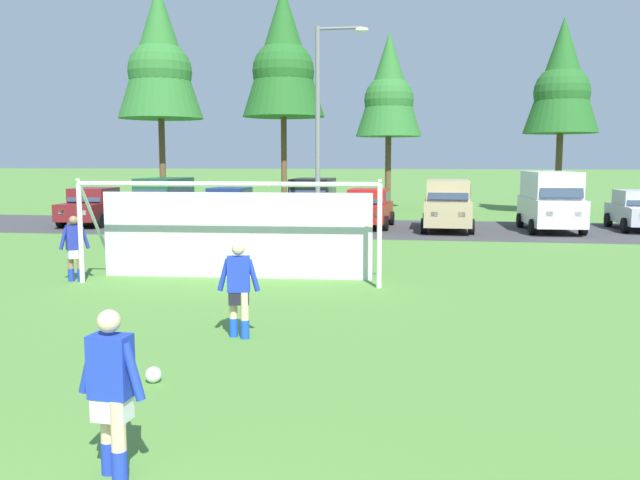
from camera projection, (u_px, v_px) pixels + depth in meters
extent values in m
plane|color=#518438|center=(326.00, 273.00, 17.93)|extent=(400.00, 400.00, 0.00)
cube|color=#3D3D3F|center=(366.00, 228.00, 29.65)|extent=(52.00, 8.40, 0.01)
sphere|color=white|center=(153.00, 375.00, 9.11)|extent=(0.22, 0.22, 0.22)
sphere|color=black|center=(153.00, 374.00, 9.11)|extent=(0.08, 0.08, 0.08)
sphere|color=red|center=(158.00, 375.00, 9.10)|extent=(0.07, 0.07, 0.07)
cylinder|color=white|center=(379.00, 237.00, 15.70)|extent=(0.12, 0.12, 2.44)
cylinder|color=white|center=(80.00, 233.00, 16.44)|extent=(0.12, 0.12, 2.44)
cylinder|color=white|center=(226.00, 184.00, 15.92)|extent=(7.32, 0.53, 0.12)
cylinder|color=white|center=(380.00, 228.00, 16.58)|extent=(0.19, 1.95, 2.46)
cylinder|color=white|center=(96.00, 225.00, 17.31)|extent=(0.19, 1.95, 2.46)
cube|color=silver|center=(236.00, 235.00, 17.07)|extent=(6.95, 0.43, 2.20)
cylinder|color=beige|center=(245.00, 315.00, 11.32)|extent=(0.14, 0.14, 0.80)
cylinder|color=beige|center=(233.00, 314.00, 11.45)|extent=(0.14, 0.14, 0.80)
cylinder|color=blue|center=(245.00, 329.00, 11.35)|extent=(0.15, 0.15, 0.32)
cylinder|color=blue|center=(234.00, 327.00, 11.48)|extent=(0.15, 0.15, 0.32)
cube|color=black|center=(239.00, 296.00, 11.35)|extent=(0.38, 0.29, 0.28)
cube|color=#1E38B7|center=(238.00, 274.00, 11.30)|extent=(0.42, 0.32, 0.60)
sphere|color=beige|center=(238.00, 249.00, 11.25)|extent=(0.22, 0.22, 0.22)
cylinder|color=#1E38B7|center=(253.00, 275.00, 11.28)|extent=(0.24, 0.14, 0.55)
cylinder|color=#1E38B7|center=(224.00, 275.00, 11.33)|extent=(0.24, 0.14, 0.55)
cylinder|color=#936B4C|center=(80.00, 265.00, 16.68)|extent=(0.14, 0.14, 0.80)
cylinder|color=#936B4C|center=(71.00, 265.00, 16.67)|extent=(0.14, 0.14, 0.80)
cylinder|color=#1E38B7|center=(81.00, 275.00, 16.71)|extent=(0.15, 0.15, 0.32)
cylinder|color=#1E38B7|center=(71.00, 275.00, 16.70)|extent=(0.15, 0.15, 0.32)
cube|color=silver|center=(75.00, 253.00, 16.64)|extent=(0.40, 0.39, 0.28)
cube|color=#232D99|center=(74.00, 238.00, 16.59)|extent=(0.44, 0.43, 0.60)
sphere|color=#936B4C|center=(73.00, 220.00, 16.54)|extent=(0.22, 0.22, 0.22)
cylinder|color=#232D99|center=(85.00, 238.00, 16.69)|extent=(0.23, 0.22, 0.55)
cylinder|color=#232D99|center=(63.00, 239.00, 16.50)|extent=(0.23, 0.22, 0.55)
cylinder|color=beige|center=(108.00, 434.00, 6.44)|extent=(0.14, 0.14, 0.80)
cylinder|color=beige|center=(119.00, 442.00, 6.24)|extent=(0.14, 0.14, 0.80)
cylinder|color=#1E38B7|center=(109.00, 457.00, 6.46)|extent=(0.15, 0.15, 0.32)
cylinder|color=#1E38B7|center=(120.00, 467.00, 6.27)|extent=(0.15, 0.15, 0.32)
cube|color=silver|center=(112.00, 405.00, 6.30)|extent=(0.35, 0.24, 0.28)
cube|color=#1E38B7|center=(111.00, 366.00, 6.26)|extent=(0.39, 0.26, 0.60)
sphere|color=beige|center=(109.00, 321.00, 6.20)|extent=(0.22, 0.22, 0.22)
cylinder|color=#1E38B7|center=(89.00, 365.00, 6.35)|extent=(0.23, 0.10, 0.55)
cylinder|color=#1E38B7|center=(133.00, 371.00, 6.17)|extent=(0.23, 0.10, 0.55)
cube|color=maroon|center=(93.00, 210.00, 30.93)|extent=(2.03, 4.29, 0.76)
cube|color=maroon|center=(94.00, 195.00, 30.99)|extent=(1.77, 2.19, 0.64)
cube|color=#28384C|center=(84.00, 196.00, 30.03)|extent=(1.55, 0.40, 0.55)
cube|color=#28384C|center=(111.00, 195.00, 30.91)|extent=(0.14, 1.78, 0.45)
cube|color=white|center=(83.00, 213.00, 28.83)|extent=(0.28, 0.10, 0.20)
cube|color=white|center=(61.00, 212.00, 28.93)|extent=(0.28, 0.10, 0.20)
cube|color=#B21414|center=(121.00, 206.00, 32.90)|extent=(0.28, 0.10, 0.20)
cube|color=#B21414|center=(102.00, 206.00, 33.00)|extent=(0.28, 0.10, 0.20)
cylinder|color=black|center=(100.00, 221.00, 29.59)|extent=(0.28, 0.65, 0.64)
cylinder|color=black|center=(61.00, 221.00, 29.77)|extent=(0.28, 0.65, 0.64)
cylinder|color=black|center=(123.00, 216.00, 32.17)|extent=(0.28, 0.65, 0.64)
cylinder|color=black|center=(87.00, 216.00, 32.35)|extent=(0.28, 0.65, 0.64)
cube|color=#194C2D|center=(163.00, 206.00, 31.60)|extent=(2.21, 4.72, 1.00)
cube|color=#194C2D|center=(164.00, 187.00, 31.68)|extent=(1.95, 3.11, 0.84)
cube|color=#28384C|center=(150.00, 188.00, 30.31)|extent=(1.64, 0.49, 0.71)
cube|color=#28384C|center=(182.00, 187.00, 31.49)|extent=(0.21, 2.55, 0.59)
cube|color=white|center=(151.00, 209.00, 29.29)|extent=(0.28, 0.10, 0.20)
cube|color=white|center=(129.00, 209.00, 29.52)|extent=(0.28, 0.10, 0.20)
cube|color=#B21414|center=(193.00, 203.00, 33.67)|extent=(0.28, 0.10, 0.20)
cube|color=#B21414|center=(174.00, 202.00, 33.90)|extent=(0.28, 0.10, 0.20)
cylinder|color=black|center=(169.00, 220.00, 30.07)|extent=(0.28, 0.65, 0.64)
cylinder|color=black|center=(130.00, 219.00, 30.49)|extent=(0.28, 0.65, 0.64)
cylinder|color=black|center=(194.00, 215.00, 32.83)|extent=(0.28, 0.65, 0.64)
cylinder|color=black|center=(159.00, 214.00, 33.25)|extent=(0.28, 0.65, 0.64)
cube|color=navy|center=(229.00, 210.00, 31.23)|extent=(1.80, 4.20, 0.76)
cube|color=navy|center=(230.00, 194.00, 31.30)|extent=(1.66, 2.10, 0.64)
cube|color=#28384C|center=(224.00, 196.00, 30.35)|extent=(1.53, 0.32, 0.55)
cube|color=#28384C|center=(247.00, 195.00, 31.17)|extent=(0.04, 1.79, 0.45)
cube|color=white|center=(226.00, 212.00, 29.13)|extent=(0.28, 0.08, 0.20)
cube|color=white|center=(204.00, 212.00, 29.29)|extent=(0.28, 0.08, 0.20)
cube|color=#B21414|center=(251.00, 206.00, 33.17)|extent=(0.28, 0.08, 0.20)
cube|color=#B21414|center=(231.00, 205.00, 33.33)|extent=(0.28, 0.08, 0.20)
cylinder|color=black|center=(240.00, 220.00, 29.86)|extent=(0.24, 0.64, 0.64)
cylinder|color=black|center=(202.00, 220.00, 30.14)|extent=(0.24, 0.64, 0.64)
cylinder|color=black|center=(255.00, 216.00, 32.42)|extent=(0.24, 0.64, 0.64)
cylinder|color=black|center=(219.00, 215.00, 32.70)|extent=(0.24, 0.64, 0.64)
cube|color=black|center=(312.00, 208.00, 30.65)|extent=(1.91, 4.60, 1.00)
cube|color=black|center=(313.00, 188.00, 30.74)|extent=(1.75, 3.00, 0.84)
cube|color=#28384C|center=(308.00, 189.00, 29.35)|extent=(1.62, 0.38, 0.71)
cube|color=#28384C|center=(332.00, 188.00, 30.60)|extent=(0.04, 2.55, 0.59)
cube|color=white|center=(316.00, 211.00, 28.35)|extent=(0.28, 0.08, 0.20)
cube|color=white|center=(291.00, 210.00, 28.51)|extent=(0.28, 0.08, 0.20)
cube|color=#B21414|center=(330.00, 204.00, 32.78)|extent=(0.28, 0.08, 0.20)
cube|color=#B21414|center=(309.00, 204.00, 32.94)|extent=(0.28, 0.08, 0.20)
cylinder|color=black|center=(328.00, 222.00, 29.17)|extent=(0.24, 0.64, 0.64)
cylinder|color=black|center=(286.00, 221.00, 29.46)|extent=(0.24, 0.64, 0.64)
cylinder|color=black|center=(337.00, 216.00, 31.96)|extent=(0.24, 0.64, 0.64)
cylinder|color=black|center=(298.00, 216.00, 32.26)|extent=(0.24, 0.64, 0.64)
cube|color=red|center=(368.00, 212.00, 29.90)|extent=(2.00, 4.28, 0.76)
cube|color=red|center=(369.00, 196.00, 29.96)|extent=(1.75, 2.18, 0.64)
cube|color=#28384C|center=(366.00, 198.00, 29.02)|extent=(1.54, 0.39, 0.55)
cube|color=#28384C|center=(388.00, 196.00, 29.79)|extent=(0.12, 1.78, 0.45)
cube|color=white|center=(374.00, 215.00, 27.79)|extent=(0.28, 0.09, 0.20)
cube|color=white|center=(350.00, 214.00, 27.99)|extent=(0.28, 0.09, 0.20)
cube|color=#B21414|center=(384.00, 208.00, 31.79)|extent=(0.28, 0.09, 0.20)
cube|color=#B21414|center=(364.00, 207.00, 31.99)|extent=(0.28, 0.09, 0.20)
cylinder|color=black|center=(385.00, 223.00, 28.50)|extent=(0.27, 0.65, 0.64)
cylinder|color=black|center=(344.00, 223.00, 28.86)|extent=(0.27, 0.65, 0.64)
cylinder|color=black|center=(391.00, 218.00, 31.03)|extent=(0.27, 0.65, 0.64)
cylinder|color=black|center=(353.00, 218.00, 31.39)|extent=(0.27, 0.65, 0.64)
cube|color=tan|center=(447.00, 211.00, 28.58)|extent=(2.00, 4.64, 1.00)
cube|color=tan|center=(448.00, 190.00, 28.66)|extent=(1.81, 3.04, 0.84)
cube|color=#28384C|center=(448.00, 192.00, 27.28)|extent=(1.62, 0.41, 0.71)
cube|color=#28384C|center=(469.00, 190.00, 28.51)|extent=(0.10, 2.55, 0.59)
cube|color=white|center=(462.00, 215.00, 26.27)|extent=(0.28, 0.09, 0.20)
cube|color=white|center=(435.00, 214.00, 26.45)|extent=(0.28, 0.09, 0.20)
cube|color=#B21414|center=(459.00, 207.00, 30.69)|extent=(0.28, 0.09, 0.20)
cube|color=#B21414|center=(436.00, 207.00, 30.87)|extent=(0.28, 0.09, 0.20)
cylinder|color=black|center=(471.00, 227.00, 27.07)|extent=(0.25, 0.65, 0.64)
cylinder|color=black|center=(424.00, 226.00, 27.41)|extent=(0.25, 0.65, 0.64)
cylinder|color=black|center=(469.00, 220.00, 29.86)|extent=(0.25, 0.65, 0.64)
cylinder|color=black|center=(426.00, 220.00, 30.20)|extent=(0.25, 0.65, 0.64)
cube|color=silver|center=(550.00, 211.00, 28.30)|extent=(2.12, 4.86, 1.10)
cube|color=silver|center=(550.00, 185.00, 28.36)|extent=(1.94, 4.16, 1.10)
cube|color=#28384C|center=(561.00, 187.00, 26.42)|extent=(1.68, 0.52, 0.91)
cube|color=#28384C|center=(573.00, 185.00, 28.25)|extent=(0.16, 3.48, 0.77)
cube|color=white|center=(578.00, 214.00, 25.90)|extent=(0.28, 0.09, 0.20)
cube|color=white|center=(549.00, 214.00, 26.03)|extent=(0.28, 0.09, 0.20)
cube|color=#B21414|center=(551.00, 206.00, 30.55)|extent=(0.28, 0.09, 0.20)
cube|color=#B21414|center=(527.00, 206.00, 30.68)|extent=(0.28, 0.09, 0.20)
cylinder|color=black|center=(583.00, 228.00, 26.78)|extent=(0.26, 0.65, 0.64)
cylinder|color=black|center=(533.00, 227.00, 27.02)|extent=(0.26, 0.65, 0.64)
cylinder|color=black|center=(565.00, 221.00, 29.71)|extent=(0.26, 0.65, 0.64)
cylinder|color=black|center=(520.00, 220.00, 29.95)|extent=(0.26, 0.65, 0.64)
cube|color=#B2B2BC|center=(639.00, 214.00, 28.70)|extent=(1.80, 4.20, 0.76)
cube|color=#B2B2BC|center=(639.00, 198.00, 28.77)|extent=(1.66, 2.10, 0.64)
cube|color=#B21414|center=(636.00, 209.00, 30.64)|extent=(0.28, 0.08, 0.20)
cube|color=#B21414|center=(614.00, 209.00, 30.79)|extent=(0.28, 0.08, 0.20)
cylinder|color=black|center=(625.00, 225.00, 27.61)|extent=(0.24, 0.64, 0.64)
cylinder|color=black|center=(608.00, 220.00, 30.16)|extent=(0.24, 0.64, 0.64)
cylinder|color=brown|center=(163.00, 166.00, 38.78)|extent=(0.36, 0.36, 5.36)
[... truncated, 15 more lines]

